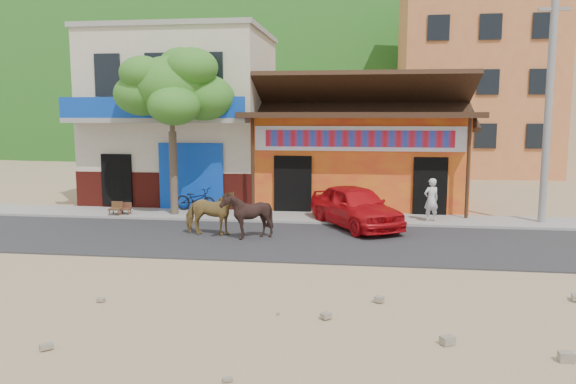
{
  "coord_description": "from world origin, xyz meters",
  "views": [
    {
      "loc": [
        2.22,
        -13.62,
        3.74
      ],
      "look_at": [
        -0.04,
        3.0,
        1.4
      ],
      "focal_mm": 35.0,
      "sensor_mm": 36.0,
      "label": 1
    }
  ],
  "objects_px": {
    "utility_pole": "(549,102)",
    "cow_tan": "(210,213)",
    "cafe_chair_right": "(115,203)",
    "red_car": "(355,206)",
    "tree": "(172,131)",
    "cow_dark": "(247,215)",
    "pedestrian": "(431,200)",
    "scooter": "(196,199)",
    "cafe_chair_left": "(125,204)"
  },
  "relations": [
    {
      "from": "pedestrian",
      "to": "cow_dark",
      "type": "bearing_deg",
      "value": 5.38
    },
    {
      "from": "cow_tan",
      "to": "cafe_chair_right",
      "type": "height_order",
      "value": "cow_tan"
    },
    {
      "from": "tree",
      "to": "utility_pole",
      "type": "bearing_deg",
      "value": 0.9
    },
    {
      "from": "utility_pole",
      "to": "pedestrian",
      "type": "distance_m",
      "value": 4.95
    },
    {
      "from": "scooter",
      "to": "cow_tan",
      "type": "bearing_deg",
      "value": -142.54
    },
    {
      "from": "red_car",
      "to": "cafe_chair_right",
      "type": "height_order",
      "value": "red_car"
    },
    {
      "from": "cow_tan",
      "to": "tree",
      "type": "bearing_deg",
      "value": 36.06
    },
    {
      "from": "utility_pole",
      "to": "cow_dark",
      "type": "bearing_deg",
      "value": -159.53
    },
    {
      "from": "utility_pole",
      "to": "cafe_chair_left",
      "type": "xyz_separation_m",
      "value": [
        -14.55,
        -0.51,
        -3.61
      ]
    },
    {
      "from": "utility_pole",
      "to": "pedestrian",
      "type": "height_order",
      "value": "utility_pole"
    },
    {
      "from": "tree",
      "to": "pedestrian",
      "type": "relative_size",
      "value": 4.08
    },
    {
      "from": "tree",
      "to": "cow_tan",
      "type": "distance_m",
      "value": 4.42
    },
    {
      "from": "utility_pole",
      "to": "cafe_chair_left",
      "type": "bearing_deg",
      "value": -177.97
    },
    {
      "from": "tree",
      "to": "cow_dark",
      "type": "xyz_separation_m",
      "value": [
        3.39,
        -3.31,
        -2.37
      ]
    },
    {
      "from": "tree",
      "to": "cafe_chair_left",
      "type": "bearing_deg",
      "value": -169.79
    },
    {
      "from": "cow_tan",
      "to": "red_car",
      "type": "height_order",
      "value": "cow_tan"
    },
    {
      "from": "red_car",
      "to": "cafe_chair_right",
      "type": "relative_size",
      "value": 4.61
    },
    {
      "from": "cow_dark",
      "to": "scooter",
      "type": "xyz_separation_m",
      "value": [
        -2.79,
        4.0,
        -0.19
      ]
    },
    {
      "from": "utility_pole",
      "to": "cow_tan",
      "type": "bearing_deg",
      "value": -163.16
    },
    {
      "from": "pedestrian",
      "to": "cafe_chair_left",
      "type": "distance_m",
      "value": 10.85
    },
    {
      "from": "red_car",
      "to": "cafe_chair_right",
      "type": "bearing_deg",
      "value": 145.0
    },
    {
      "from": "cow_dark",
      "to": "cafe_chair_right",
      "type": "height_order",
      "value": "cow_dark"
    },
    {
      "from": "cow_dark",
      "to": "scooter",
      "type": "distance_m",
      "value": 4.88
    },
    {
      "from": "utility_pole",
      "to": "red_car",
      "type": "distance_m",
      "value": 7.23
    },
    {
      "from": "cow_dark",
      "to": "cafe_chair_right",
      "type": "bearing_deg",
      "value": -106.07
    },
    {
      "from": "scooter",
      "to": "cow_dark",
      "type": "bearing_deg",
      "value": -130.78
    },
    {
      "from": "cow_tan",
      "to": "red_car",
      "type": "distance_m",
      "value": 4.75
    },
    {
      "from": "tree",
      "to": "cow_dark",
      "type": "relative_size",
      "value": 4.2
    },
    {
      "from": "cow_dark",
      "to": "red_car",
      "type": "relative_size",
      "value": 0.35
    },
    {
      "from": "tree",
      "to": "pedestrian",
      "type": "height_order",
      "value": "tree"
    },
    {
      "from": "tree",
      "to": "scooter",
      "type": "relative_size",
      "value": 3.56
    },
    {
      "from": "cow_tan",
      "to": "cafe_chair_right",
      "type": "bearing_deg",
      "value": 59.35
    },
    {
      "from": "utility_pole",
      "to": "cafe_chair_right",
      "type": "xyz_separation_m",
      "value": [
        -14.84,
        -0.7,
        -3.56
      ]
    },
    {
      "from": "tree",
      "to": "cafe_chair_right",
      "type": "xyz_separation_m",
      "value": [
        -2.04,
        -0.5,
        -2.56
      ]
    },
    {
      "from": "pedestrian",
      "to": "cafe_chair_left",
      "type": "bearing_deg",
      "value": -22.69
    },
    {
      "from": "red_car",
      "to": "cafe_chair_left",
      "type": "bearing_deg",
      "value": 143.58
    },
    {
      "from": "tree",
      "to": "cow_dark",
      "type": "bearing_deg",
      "value": -44.29
    },
    {
      "from": "cow_dark",
      "to": "cafe_chair_left",
      "type": "height_order",
      "value": "cow_dark"
    },
    {
      "from": "cow_dark",
      "to": "cafe_chair_right",
      "type": "relative_size",
      "value": 1.61
    },
    {
      "from": "red_car",
      "to": "scooter",
      "type": "xyz_separation_m",
      "value": [
        -5.96,
        1.85,
        -0.17
      ]
    },
    {
      "from": "tree",
      "to": "cow_dark",
      "type": "distance_m",
      "value": 5.3
    },
    {
      "from": "utility_pole",
      "to": "pedestrian",
      "type": "relative_size",
      "value": 5.44
    },
    {
      "from": "utility_pole",
      "to": "cafe_chair_left",
      "type": "relative_size",
      "value": 10.21
    },
    {
      "from": "cow_tan",
      "to": "red_car",
      "type": "bearing_deg",
      "value": -66.97
    },
    {
      "from": "utility_pole",
      "to": "pedestrian",
      "type": "bearing_deg",
      "value": -174.33
    },
    {
      "from": "pedestrian",
      "to": "scooter",
      "type": "bearing_deg",
      "value": -29.2
    },
    {
      "from": "tree",
      "to": "cow_dark",
      "type": "height_order",
      "value": "tree"
    },
    {
      "from": "scooter",
      "to": "pedestrian",
      "type": "bearing_deg",
      "value": -81.47
    },
    {
      "from": "tree",
      "to": "utility_pole",
      "type": "height_order",
      "value": "utility_pole"
    },
    {
      "from": "scooter",
      "to": "pedestrian",
      "type": "height_order",
      "value": "pedestrian"
    }
  ]
}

